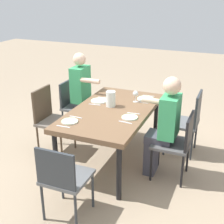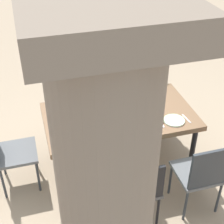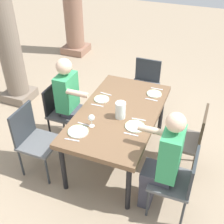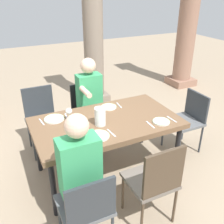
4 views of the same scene
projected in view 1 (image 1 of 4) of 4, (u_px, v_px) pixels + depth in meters
ground_plane at (112, 159)px, 4.36m from camera, size 16.00×16.00×0.00m
dining_table at (112, 114)px, 4.10m from camera, size 1.70×0.97×0.75m
chair_west_north at (188, 119)px, 4.35m from camera, size 0.44×0.44×0.92m
chair_west_south at (74, 103)px, 5.00m from camera, size 0.44×0.44×0.86m
chair_mid_north at (178, 141)px, 3.78m from camera, size 0.44×0.44×0.86m
chair_mid_south at (50, 116)px, 4.40m from camera, size 0.44×0.44×0.94m
chair_head_east at (63, 177)px, 3.09m from camera, size 0.44×0.44×0.85m
diner_woman_green at (164, 124)px, 3.77m from camera, size 0.35×0.50×1.30m
diner_man_white at (84, 93)px, 4.86m from camera, size 0.35×0.49×1.32m
plate_0 at (145, 99)px, 4.44m from camera, size 0.24×0.24×0.02m
wine_glass_0 at (136, 94)px, 4.30m from camera, size 0.08×0.08×0.16m
fork_0 at (148, 96)px, 4.57m from camera, size 0.03×0.17×0.01m
spoon_0 at (142, 102)px, 4.31m from camera, size 0.03×0.17×0.01m
plate_1 at (99, 101)px, 4.36m from camera, size 0.24×0.24×0.02m
fork_1 at (104, 98)px, 4.49m from camera, size 0.02×0.17×0.01m
spoon_1 at (95, 105)px, 4.24m from camera, size 0.03×0.17×0.01m
plate_2 at (130, 117)px, 3.82m from camera, size 0.20×0.20×0.02m
fork_2 at (134, 113)px, 3.95m from camera, size 0.02×0.17×0.01m
spoon_2 at (125, 122)px, 3.69m from camera, size 0.03×0.17×0.01m
plate_3 at (70, 121)px, 3.71m from camera, size 0.20×0.20×0.02m
fork_3 at (76, 117)px, 3.84m from camera, size 0.02×0.17×0.01m
spoon_3 at (63, 127)px, 3.58m from camera, size 0.02×0.17×0.01m
water_pitcher at (111, 100)px, 4.15m from camera, size 0.13×0.13×0.21m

